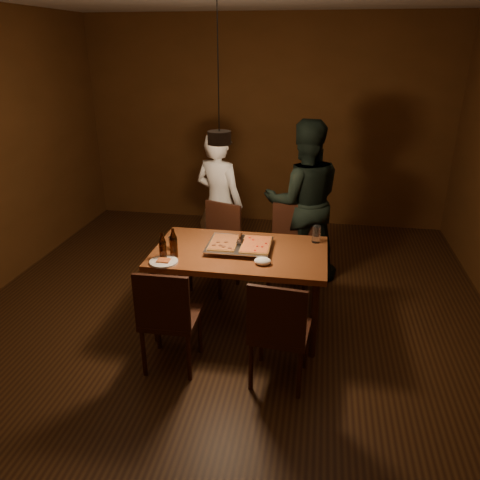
% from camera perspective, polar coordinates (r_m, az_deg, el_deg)
% --- Properties ---
extents(room_shell, '(6.00, 6.00, 6.00)m').
position_cam_1_polar(room_shell, '(3.72, -2.45, 7.04)').
color(room_shell, '#3D2410').
rests_on(room_shell, ground).
extents(dining_table, '(1.50, 0.90, 0.75)m').
position_cam_1_polar(dining_table, '(4.09, 0.00, -2.24)').
color(dining_table, brown).
rests_on(dining_table, floor).
extents(chair_far_left, '(0.54, 0.54, 0.49)m').
position_cam_1_polar(chair_far_left, '(4.88, -2.69, 0.20)').
color(chair_far_left, '#38190F').
rests_on(chair_far_left, floor).
extents(chair_far_right, '(0.44, 0.44, 0.49)m').
position_cam_1_polar(chair_far_right, '(4.85, 6.19, -0.04)').
color(chair_far_right, '#38190F').
rests_on(chair_far_right, floor).
extents(chair_near_left, '(0.43, 0.43, 0.49)m').
position_cam_1_polar(chair_near_left, '(3.63, -8.87, -8.59)').
color(chair_near_left, '#38190F').
rests_on(chair_near_left, floor).
extents(chair_near_right, '(0.46, 0.46, 0.49)m').
position_cam_1_polar(chair_near_right, '(3.44, 4.72, -10.29)').
color(chair_near_right, '#38190F').
rests_on(chair_near_right, floor).
extents(pizza_tray, '(0.59, 0.50, 0.05)m').
position_cam_1_polar(pizza_tray, '(4.08, -0.07, -0.80)').
color(pizza_tray, silver).
rests_on(pizza_tray, dining_table).
extents(pizza_meat, '(0.24, 0.37, 0.02)m').
position_cam_1_polar(pizza_meat, '(4.09, -1.97, -0.26)').
color(pizza_meat, maroon).
rests_on(pizza_meat, pizza_tray).
extents(pizza_cheese, '(0.25, 0.39, 0.02)m').
position_cam_1_polar(pizza_cheese, '(4.05, 1.97, -0.53)').
color(pizza_cheese, gold).
rests_on(pizza_cheese, pizza_tray).
extents(spatula, '(0.10, 0.24, 0.04)m').
position_cam_1_polar(spatula, '(4.09, -0.16, -0.16)').
color(spatula, silver).
rests_on(spatula, pizza_tray).
extents(beer_bottle_a, '(0.06, 0.06, 0.23)m').
position_cam_1_polar(beer_bottle_a, '(3.92, -9.41, -0.73)').
color(beer_bottle_a, black).
rests_on(beer_bottle_a, dining_table).
extents(beer_bottle_b, '(0.07, 0.07, 0.25)m').
position_cam_1_polar(beer_bottle_b, '(3.94, -8.11, -0.35)').
color(beer_bottle_b, black).
rests_on(beer_bottle_b, dining_table).
extents(water_glass_left, '(0.07, 0.07, 0.12)m').
position_cam_1_polar(water_glass_left, '(4.10, -8.17, -0.39)').
color(water_glass_left, silver).
rests_on(water_glass_left, dining_table).
extents(water_glass_right, '(0.08, 0.08, 0.16)m').
position_cam_1_polar(water_glass_right, '(4.26, 9.30, 0.71)').
color(water_glass_right, silver).
rests_on(water_glass_right, dining_table).
extents(plate_slice, '(0.23, 0.23, 0.03)m').
position_cam_1_polar(plate_slice, '(3.89, -9.29, -2.62)').
color(plate_slice, white).
rests_on(plate_slice, dining_table).
extents(napkin, '(0.14, 0.11, 0.06)m').
position_cam_1_polar(napkin, '(3.81, 2.78, -2.58)').
color(napkin, white).
rests_on(napkin, dining_table).
extents(diner_white, '(0.68, 0.57, 1.58)m').
position_cam_1_polar(diner_white, '(5.15, -2.54, 4.48)').
color(diner_white, silver).
rests_on(diner_white, floor).
extents(diner_dark, '(0.96, 0.81, 1.73)m').
position_cam_1_polar(diner_dark, '(5.02, 7.72, 4.67)').
color(diner_dark, black).
rests_on(diner_dark, floor).
extents(pendant_lamp, '(0.18, 0.18, 1.10)m').
position_cam_1_polar(pendant_lamp, '(3.64, -2.55, 12.51)').
color(pendant_lamp, black).
rests_on(pendant_lamp, ceiling).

